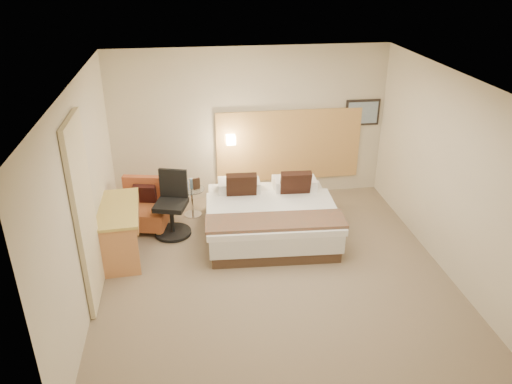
{
  "coord_description": "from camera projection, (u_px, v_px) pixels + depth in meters",
  "views": [
    {
      "loc": [
        -1.06,
        -5.76,
        4.07
      ],
      "look_at": [
        -0.16,
        0.6,
        0.97
      ],
      "focal_mm": 35.0,
      "sensor_mm": 36.0,
      "label": 1
    }
  ],
  "objects": [
    {
      "name": "floor",
      "position": [
        273.0,
        272.0,
        7.05
      ],
      "size": [
        4.8,
        5.0,
        0.02
      ],
      "primitive_type": "cube",
      "color": "#796751",
      "rests_on": "ground"
    },
    {
      "name": "art_canvas",
      "position": [
        363.0,
        113.0,
        8.84
      ],
      "size": [
        0.54,
        0.01,
        0.39
      ],
      "primitive_type": "cube",
      "color": "gray",
      "rests_on": "wall_back"
    },
    {
      "name": "lamp_arm",
      "position": [
        231.0,
        139.0,
        8.66
      ],
      "size": [
        0.02,
        0.12,
        0.02
      ],
      "primitive_type": "cylinder",
      "rotation": [
        1.57,
        0.0,
        0.0
      ],
      "color": "silver",
      "rests_on": "wall_back"
    },
    {
      "name": "lamp_shade",
      "position": [
        231.0,
        140.0,
        8.61
      ],
      "size": [
        0.15,
        0.15,
        0.15
      ],
      "primitive_type": "cube",
      "color": "#FFEDC6",
      "rests_on": "wall_back"
    },
    {
      "name": "wall_back",
      "position": [
        250.0,
        125.0,
        8.7
      ],
      "size": [
        4.8,
        0.02,
        2.7
      ],
      "primitive_type": "cube",
      "color": "beige",
      "rests_on": "floor"
    },
    {
      "name": "wall_right",
      "position": [
        450.0,
        175.0,
        6.76
      ],
      "size": [
        0.02,
        5.0,
        2.7
      ],
      "primitive_type": "cube",
      "color": "beige",
      "rests_on": "floor"
    },
    {
      "name": "bottle_b",
      "position": [
        191.0,
        183.0,
        8.34
      ],
      "size": [
        0.06,
        0.06,
        0.18
      ],
      "primitive_type": "cylinder",
      "rotation": [
        0.0,
        0.0,
        0.26
      ],
      "color": "#81A8C7",
      "rests_on": "side_table"
    },
    {
      "name": "headboard_panel",
      "position": [
        289.0,
        145.0,
        8.92
      ],
      "size": [
        2.6,
        0.04,
        1.3
      ],
      "primitive_type": "cube",
      "color": "tan",
      "rests_on": "wall_back"
    },
    {
      "name": "desk_chair",
      "position": [
        172.0,
        209.0,
        7.84
      ],
      "size": [
        0.72,
        0.72,
        1.03
      ],
      "color": "black",
      "rests_on": "floor"
    },
    {
      "name": "curtain",
      "position": [
        85.0,
        215.0,
        5.99
      ],
      "size": [
        0.06,
        0.9,
        2.42
      ],
      "primitive_type": "cube",
      "color": "beige",
      "rests_on": "wall_left"
    },
    {
      "name": "art_frame",
      "position": [
        362.0,
        112.0,
        8.86
      ],
      "size": [
        0.62,
        0.03,
        0.47
      ],
      "primitive_type": "cube",
      "color": "black",
      "rests_on": "wall_back"
    },
    {
      "name": "lounge_chair",
      "position": [
        145.0,
        209.0,
        8.08
      ],
      "size": [
        0.88,
        0.81,
        0.8
      ],
      "color": "tan",
      "rests_on": "floor"
    },
    {
      "name": "wall_front",
      "position": [
        326.0,
        309.0,
        4.22
      ],
      "size": [
        4.8,
        0.02,
        2.7
      ],
      "primitive_type": "cube",
      "color": "beige",
      "rests_on": "floor"
    },
    {
      "name": "wall_left",
      "position": [
        83.0,
        197.0,
        6.15
      ],
      "size": [
        0.02,
        5.0,
        2.7
      ],
      "primitive_type": "cube",
      "color": "beige",
      "rests_on": "floor"
    },
    {
      "name": "menu_folder",
      "position": [
        196.0,
        184.0,
        8.31
      ],
      "size": [
        0.12,
        0.07,
        0.19
      ],
      "primitive_type": "cube",
      "rotation": [
        0.0,
        0.0,
        0.26
      ],
      "color": "#352115",
      "rests_on": "side_table"
    },
    {
      "name": "bottle_a",
      "position": [
        187.0,
        185.0,
        8.29
      ],
      "size": [
        0.06,
        0.06,
        0.18
      ],
      "primitive_type": "cylinder",
      "rotation": [
        0.0,
        0.0,
        0.26
      ],
      "color": "#90AEDF",
      "rests_on": "side_table"
    },
    {
      "name": "desk",
      "position": [
        121.0,
        218.0,
        7.19
      ],
      "size": [
        0.66,
        1.29,
        0.78
      ],
      "color": "gold",
      "rests_on": "floor"
    },
    {
      "name": "side_table",
      "position": [
        192.0,
        201.0,
        8.45
      ],
      "size": [
        0.54,
        0.54,
        0.49
      ],
      "color": "silver",
      "rests_on": "floor"
    },
    {
      "name": "ceiling",
      "position": [
        277.0,
        80.0,
        5.87
      ],
      "size": [
        4.8,
        5.0,
        0.02
      ],
      "primitive_type": "cube",
      "color": "white",
      "rests_on": "floor"
    },
    {
      "name": "bed",
      "position": [
        270.0,
        216.0,
        7.87
      ],
      "size": [
        2.07,
        2.02,
        0.97
      ],
      "color": "#453122",
      "rests_on": "floor"
    }
  ]
}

